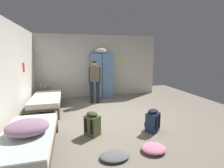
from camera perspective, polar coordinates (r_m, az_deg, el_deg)
The scene contains 14 objects.
ground_plane at distance 5.10m, azimuth 0.75°, elevation -11.08°, with size 8.49×8.49×0.00m, color gray.
room_backdrop at distance 5.95m, azimuth -14.85°, elevation 4.69°, with size 5.21×5.37×2.63m.
locker_bank at distance 7.14m, azimuth -3.67°, elevation 3.08°, with size 0.90×0.55×2.07m.
shelf_unit at distance 7.09m, azimuth -22.13°, elevation -2.82°, with size 0.38×0.30×0.57m.
bed_left_rear at distance 5.94m, azimuth -21.22°, elevation -4.84°, with size 0.90×1.90×0.49m.
bed_left_front at distance 3.47m, azimuth -26.54°, elevation -15.99°, with size 0.90×1.90×0.49m.
bedding_heap at distance 3.32m, azimuth -26.58°, elevation -12.88°, with size 0.71×0.62×0.24m.
person_traveler at distance 6.30m, azimuth -5.87°, elevation 2.03°, with size 0.50×0.24×1.59m.
water_bottle at distance 7.06m, azimuth -22.91°, elevation -0.35°, with size 0.06×0.06×0.19m.
lotion_bottle at distance 6.99m, azimuth -21.76°, elevation -0.54°, with size 0.06×0.06×0.15m.
backpack_navy at distance 4.28m, azimuth 13.41°, elevation -11.92°, with size 0.41×0.42×0.55m.
backpack_olive at distance 4.01m, azimuth -6.54°, elevation -13.24°, with size 0.42×0.41×0.55m.
clothes_pile_pink at distance 3.57m, azimuth 13.81°, elevation -20.30°, with size 0.48×0.43×0.12m.
clothes_pile_grey at distance 3.31m, azimuth 0.94°, elevation -22.95°, with size 0.55×0.42×0.09m.
Camera 1 is at (-1.23, -4.59, 1.85)m, focal length 27.14 mm.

